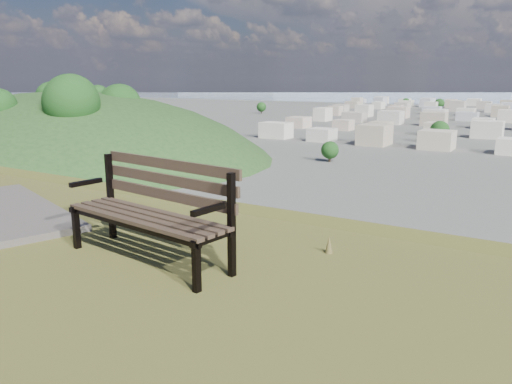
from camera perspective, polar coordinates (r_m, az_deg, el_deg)
The scene contains 3 objects.
park_bench at distance 4.88m, azimuth -11.59°, elevation -1.46°, with size 1.89×0.81×0.96m.
green_wooded_hill at distance 191.39m, azimuth -20.45°, elevation 4.01°, with size 175.73×140.58×87.86m.
city_trees at distance 322.47m, azimuth 26.23°, elevation 7.61°, with size 406.52×387.20×9.98m.
Camera 1 is at (4.27, -1.26, 26.72)m, focal length 35.00 mm.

